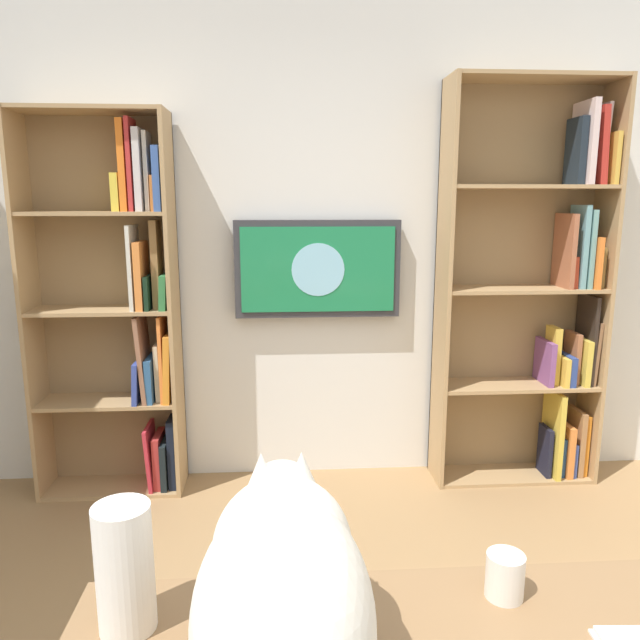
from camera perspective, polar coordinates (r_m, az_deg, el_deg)
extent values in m
cube|color=silver|center=(3.36, -0.51, 7.30)|extent=(4.52, 0.06, 2.70)
cube|color=tan|center=(3.65, 25.32, 2.77)|extent=(0.02, 0.28, 2.22)
cube|color=tan|center=(3.31, 11.71, 2.85)|extent=(0.02, 0.28, 2.22)
cube|color=#93754E|center=(3.58, 18.04, 3.15)|extent=(0.91, 0.01, 2.22)
cube|color=tan|center=(3.77, 17.76, -13.95)|extent=(0.87, 0.27, 0.02)
cube|color=tan|center=(3.58, 18.29, -5.92)|extent=(0.87, 0.27, 0.02)
cube|color=tan|center=(3.46, 18.85, 2.83)|extent=(0.87, 0.27, 0.02)
cube|color=tan|center=(3.43, 19.45, 11.97)|extent=(0.87, 0.27, 0.02)
cube|color=tan|center=(3.48, 20.08, 21.04)|extent=(0.87, 0.27, 0.02)
cube|color=orange|center=(3.85, 23.79, -10.73)|extent=(0.03, 0.15, 0.36)
cube|color=#A47448|center=(3.84, 23.34, -10.62)|extent=(0.03, 0.19, 0.38)
cube|color=#3A4C97|center=(3.86, 22.69, -11.88)|extent=(0.02, 0.21, 0.20)
cube|color=orange|center=(3.83, 22.29, -11.21)|extent=(0.04, 0.24, 0.30)
cube|color=#244C88|center=(3.82, 21.85, -11.86)|extent=(0.03, 0.16, 0.23)
cube|color=gold|center=(3.75, 21.45, -10.04)|extent=(0.03, 0.23, 0.50)
cube|color=#1B1C2E|center=(3.77, 20.81, -11.63)|extent=(0.03, 0.15, 0.29)
cube|color=#8C6443|center=(3.69, 24.55, -2.80)|extent=(0.04, 0.18, 0.36)
cube|color=black|center=(3.68, 24.19, -1.67)|extent=(0.02, 0.22, 0.50)
cube|color=gold|center=(3.68, 23.75, -3.60)|extent=(0.04, 0.21, 0.26)
cube|color=#A26342|center=(3.67, 23.06, -3.31)|extent=(0.03, 0.16, 0.29)
cube|color=#2C428A|center=(3.65, 22.55, -4.35)|extent=(0.04, 0.20, 0.17)
cube|color=gold|center=(3.64, 21.97, -4.37)|extent=(0.03, 0.23, 0.16)
cube|color=gold|center=(3.61, 21.44, -3.16)|extent=(0.04, 0.13, 0.33)
cube|color=#7E4984|center=(3.61, 20.78, -3.75)|extent=(0.03, 0.22, 0.25)
cube|color=olive|center=(3.63, 24.93, 4.67)|extent=(0.03, 0.16, 0.22)
cube|color=orange|center=(3.59, 24.48, 5.11)|extent=(0.03, 0.24, 0.28)
cube|color=#6DA29F|center=(3.58, 23.99, 6.29)|extent=(0.03, 0.22, 0.42)
cube|color=#699FA9|center=(3.55, 23.57, 6.49)|extent=(0.03, 0.18, 0.45)
cube|color=#B93B22|center=(3.54, 22.89, 4.31)|extent=(0.03, 0.15, 0.17)
cube|color=#A45F40|center=(3.53, 22.44, 6.19)|extent=(0.03, 0.23, 0.40)
cube|color=gold|center=(3.61, 25.85, 13.73)|extent=(0.02, 0.23, 0.27)
cube|color=silver|center=(3.61, 25.39, 14.99)|extent=(0.04, 0.12, 0.42)
cube|color=red|center=(3.59, 24.93, 14.88)|extent=(0.05, 0.22, 0.40)
cube|color=#62A3A4|center=(3.57, 24.37, 15.05)|extent=(0.03, 0.12, 0.41)
cube|color=beige|center=(3.54, 24.02, 15.25)|extent=(0.03, 0.24, 0.43)
cube|color=#1C2630|center=(3.52, 23.36, 14.64)|extent=(0.04, 0.17, 0.34)
cube|color=tan|center=(3.26, -13.83, 1.00)|extent=(0.02, 0.28, 2.04)
cube|color=tan|center=(3.47, -26.07, 0.78)|extent=(0.02, 0.28, 2.04)
cube|color=#93754E|center=(3.47, -19.54, 1.29)|extent=(0.77, 0.01, 2.04)
cube|color=tan|center=(3.65, -19.03, -14.90)|extent=(0.72, 0.27, 0.02)
cube|color=tan|center=(3.46, -19.57, -7.36)|extent=(0.72, 0.27, 0.02)
cube|color=tan|center=(3.34, -20.14, 0.89)|extent=(0.72, 0.27, 0.02)
cube|color=tan|center=(3.30, -20.74, 9.57)|extent=(0.72, 0.27, 0.02)
cube|color=tan|center=(3.32, -21.38, 18.29)|extent=(0.72, 0.27, 0.02)
cube|color=black|center=(3.48, -13.92, -12.18)|extent=(0.04, 0.16, 0.39)
cube|color=black|center=(3.52, -14.58, -13.14)|extent=(0.03, 0.20, 0.26)
cube|color=#B4322F|center=(3.54, -15.17, -12.73)|extent=(0.04, 0.21, 0.30)
cube|color=#C22C39|center=(3.52, -15.90, -12.39)|extent=(0.04, 0.23, 0.35)
cube|color=orange|center=(3.32, -14.26, -4.35)|extent=(0.05, 0.23, 0.37)
cube|color=orange|center=(3.31, -14.80, -3.50)|extent=(0.02, 0.20, 0.47)
cube|color=beige|center=(3.35, -15.21, -4.77)|extent=(0.03, 0.15, 0.31)
cube|color=#2D598A|center=(3.37, -15.83, -5.35)|extent=(0.04, 0.23, 0.24)
cube|color=#906148|center=(3.34, -16.56, -3.47)|extent=(0.05, 0.23, 0.47)
cube|color=#34469A|center=(3.37, -17.02, -5.55)|extent=(0.04, 0.23, 0.22)
cube|color=#30753E|center=(3.25, -14.58, 2.73)|extent=(0.04, 0.24, 0.18)
cube|color=olive|center=(3.23, -15.44, 5.16)|extent=(0.04, 0.12, 0.46)
cube|color=black|center=(3.27, -15.99, 2.66)|extent=(0.02, 0.24, 0.18)
cube|color=orange|center=(3.25, -16.76, 4.15)|extent=(0.04, 0.21, 0.35)
cube|color=silver|center=(3.26, -17.45, 4.88)|extent=(0.02, 0.22, 0.44)
cube|color=#3758A0|center=(3.20, -15.16, 12.92)|extent=(0.04, 0.21, 0.32)
cube|color=orange|center=(3.22, -15.61, 11.63)|extent=(0.02, 0.15, 0.18)
cube|color=beige|center=(3.23, -16.19, 13.51)|extent=(0.02, 0.14, 0.40)
cube|color=silver|center=(3.25, -16.86, 13.59)|extent=(0.03, 0.19, 0.41)
cube|color=red|center=(3.25, -17.60, 13.99)|extent=(0.02, 0.17, 0.46)
cube|color=orange|center=(3.26, -18.28, 13.88)|extent=(0.03, 0.15, 0.45)
cube|color=yellow|center=(3.27, -18.84, 11.53)|extent=(0.04, 0.16, 0.19)
cube|color=#333338|center=(3.29, -0.23, 4.93)|extent=(0.91, 0.06, 0.54)
cube|color=#1E7F4C|center=(3.26, -0.19, 4.87)|extent=(0.84, 0.01, 0.47)
cylinder|color=#8CCCEA|center=(3.25, -0.19, 4.85)|extent=(0.29, 0.00, 0.29)
ellipsoid|color=silver|center=(1.07, -3.54, -26.19)|extent=(0.30, 0.50, 0.34)
ellipsoid|color=silver|center=(1.14, -3.61, -21.04)|extent=(0.25, 0.28, 0.25)
sphere|color=silver|center=(1.16, -3.67, -16.58)|extent=(0.14, 0.14, 0.14)
cone|color=silver|center=(1.14, -1.76, -14.27)|extent=(0.06, 0.06, 0.07)
cone|color=silver|center=(1.14, -5.64, -14.32)|extent=(0.06, 0.06, 0.07)
cone|color=beige|center=(1.13, -1.75, -14.63)|extent=(0.03, 0.03, 0.05)
cone|color=beige|center=(1.13, -5.65, -14.68)|extent=(0.03, 0.03, 0.05)
cylinder|color=white|center=(1.29, -18.26, -21.71)|extent=(0.11, 0.11, 0.26)
cylinder|color=white|center=(1.41, 17.35, -22.41)|extent=(0.08, 0.08, 0.10)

